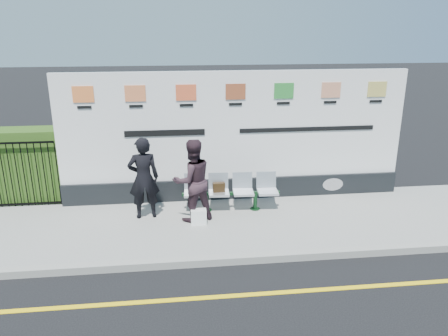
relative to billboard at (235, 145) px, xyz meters
name	(u,v)px	position (x,y,z in m)	size (l,w,h in m)	color
ground	(237,296)	(-0.50, -3.85, -1.42)	(80.00, 80.00, 0.00)	black
pavement	(220,224)	(-0.50, -1.35, -1.36)	(14.00, 3.00, 0.12)	gray
kerb	(229,260)	(-0.50, -2.85, -1.35)	(14.00, 0.18, 0.14)	gray
yellow_line	(237,296)	(-0.50, -3.85, -1.42)	(14.00, 0.10, 0.01)	yellow
billboard	(235,145)	(0.00, 0.00, 0.00)	(8.00, 0.30, 3.00)	black
hedge	(17,165)	(-5.08, 0.45, -0.45)	(2.35, 0.70, 1.70)	#305218
railing	(10,175)	(-5.08, 0.00, -0.53)	(2.05, 0.06, 1.54)	black
bench	(231,201)	(-0.18, -0.77, -1.08)	(2.08, 0.55, 0.45)	silver
woman_left	(144,178)	(-2.07, -0.92, -0.41)	(0.65, 0.43, 1.78)	black
woman_right	(192,180)	(-1.05, -1.17, -0.42)	(0.86, 0.67, 1.77)	#342229
handbag_brown	(219,187)	(-0.45, -0.75, -0.75)	(0.26, 0.11, 0.21)	black
carrier_bag_white	(199,217)	(-0.95, -1.41, -1.14)	(0.32, 0.19, 0.32)	white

